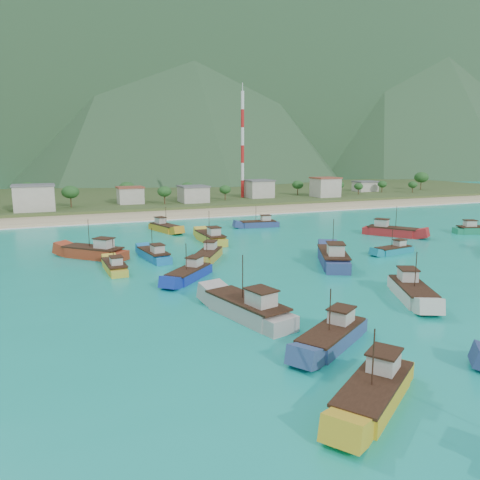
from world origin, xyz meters
name	(u,v)px	position (x,y,z in m)	size (l,w,h in m)	color
ground	(261,283)	(0.00, 0.00, 0.00)	(600.00, 600.00, 0.00)	#0D9585
beach	(148,216)	(0.00, 79.00, 0.00)	(400.00, 18.00, 1.20)	beige
land	(117,198)	(0.00, 140.00, 0.00)	(400.00, 110.00, 2.40)	#385123
surf_line	(155,221)	(0.00, 69.50, 0.00)	(400.00, 2.50, 0.08)	white
mountains	(44,50)	(-18.31, 403.81, 106.83)	(1520.00, 440.00, 260.00)	slate
village	(138,194)	(1.42, 101.77, 4.85)	(214.16, 28.30, 7.43)	beige
vegetation	(118,194)	(-5.09, 103.67, 5.07)	(275.54, 25.75, 8.63)	#235623
radio_tower	(243,145)	(43.28, 108.00, 21.63)	(1.20, 1.20, 40.06)	red
boat_1	(375,393)	(-6.44, -33.70, 0.82)	(11.21, 9.09, 6.67)	gold
boat_2	(189,275)	(-9.16, 6.07, 0.71)	(9.35, 9.43, 6.06)	#162FA1
boat_5	(394,251)	(32.03, 8.64, 0.52)	(8.78, 3.72, 5.02)	teal
boat_6	(412,292)	(14.92, -14.56, 0.86)	(8.18, 12.00, 6.89)	beige
boat_7	(165,228)	(-1.96, 50.53, 0.77)	(5.93, 11.29, 6.40)	orange
boat_10	(333,259)	(16.15, 5.36, 1.09)	(9.81, 14.14, 8.14)	navy
boat_13	(259,224)	(21.99, 47.63, 0.69)	(10.41, 4.28, 5.97)	navy
boat_15	(477,230)	(65.62, 18.68, 0.75)	(11.06, 6.72, 6.29)	#178157
boat_16	(208,256)	(-2.35, 17.02, 0.72)	(8.29, 10.33, 6.13)	#B2922F
boat_18	(94,253)	(-20.87, 26.57, 0.96)	(11.48, 11.62, 7.45)	#9A351B
boat_19	(154,256)	(-11.09, 21.33, 0.70)	(4.31, 10.50, 6.02)	#1973B9
boat_22	(391,232)	(44.67, 24.19, 0.93)	(9.89, 12.20, 7.26)	#B22021
boat_24	(115,267)	(-18.83, 15.42, 0.61)	(3.03, 9.41, 5.52)	gold
boat_26	(332,337)	(-3.17, -23.19, 0.77)	(10.93, 8.47, 6.42)	#304A7E
boat_29	(248,309)	(-7.78, -12.81, 1.01)	(6.83, 13.58, 7.70)	#ACA49C
boat_31	(211,238)	(3.65, 32.71, 0.89)	(3.61, 11.95, 7.04)	gold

